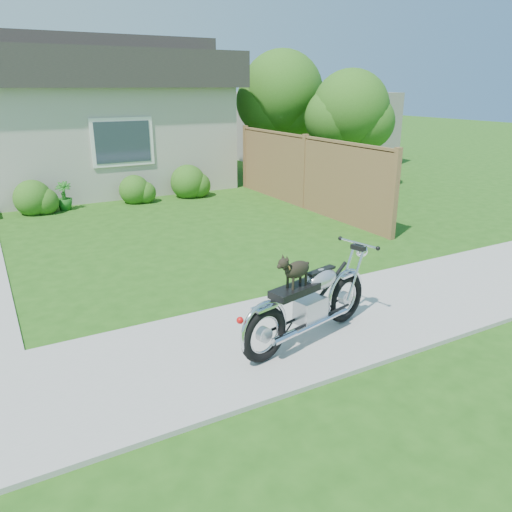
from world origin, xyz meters
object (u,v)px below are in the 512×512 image
at_px(potted_plant_right, 64,196).
at_px(motorcycle_with_dog, 310,301).
at_px(house, 10,118).
at_px(fence, 304,172).
at_px(tree_near, 355,113).
at_px(tree_far, 286,96).

height_order(potted_plant_right, motorcycle_with_dog, motorcycle_with_dog).
xyz_separation_m(house, fence, (6.30, -6.24, -1.22)).
bearing_deg(tree_near, potted_plant_right, 171.92).
bearing_deg(tree_far, tree_near, -73.76).
bearing_deg(tree_far, house, 166.84).
bearing_deg(potted_plant_right, fence, -26.83).
distance_m(tree_near, motorcycle_with_dog, 10.47).
distance_m(house, fence, 8.96).
xyz_separation_m(tree_near, motorcycle_with_dog, (-6.91, -7.67, -1.72)).
bearing_deg(potted_plant_right, house, 102.54).
xyz_separation_m(house, motorcycle_with_dog, (2.27, -12.31, -1.60)).
distance_m(tree_far, motorcycle_with_dog, 12.21).
bearing_deg(fence, tree_far, 63.83).
relative_size(house, tree_far, 2.98).
distance_m(fence, tree_far, 5.09).
distance_m(tree_near, potted_plant_right, 8.71).
height_order(fence, tree_far, tree_far).
relative_size(house, potted_plant_right, 17.30).
height_order(tree_near, tree_far, tree_far).
height_order(tree_near, potted_plant_right, tree_near).
relative_size(house, fence, 1.90).
distance_m(fence, potted_plant_right, 6.23).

